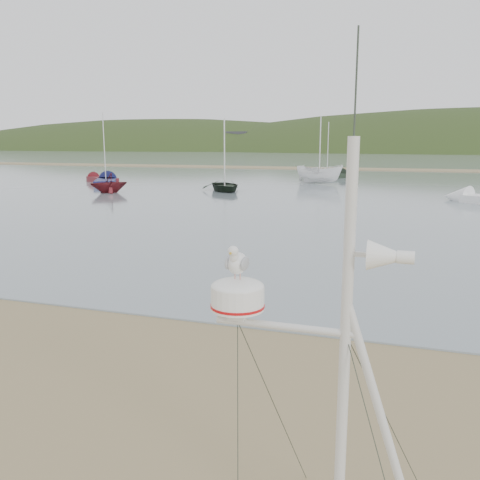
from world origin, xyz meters
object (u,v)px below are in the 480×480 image
(boat_dark, at_px, (225,164))
(sailboat_dark_mid, at_px, (338,175))
(mast_rig, at_px, (334,451))
(sailboat_blue_near, at_px, (107,180))
(boat_white, at_px, (320,159))
(dinghy_red_far, at_px, (96,179))
(boat_red, at_px, (108,174))
(sailboat_white_near, at_px, (478,199))

(boat_dark, relative_size, sailboat_dark_mid, 0.65)
(mast_rig, relative_size, sailboat_blue_near, 0.68)
(boat_white, xyz_separation_m, dinghy_red_far, (-21.93, -4.39, -2.13))
(boat_white, bearing_deg, sailboat_dark_mid, 8.94)
(boat_red, bearing_deg, mast_rig, -15.55)
(dinghy_red_far, bearing_deg, sailboat_blue_near, -28.41)
(mast_rig, bearing_deg, sailboat_dark_mid, 97.17)
(sailboat_white_near, relative_size, dinghy_red_far, 1.19)
(dinghy_red_far, bearing_deg, sailboat_dark_mid, 29.76)
(boat_dark, xyz_separation_m, dinghy_red_far, (-15.83, 5.53, -1.91))
(sailboat_blue_near, bearing_deg, boat_red, -56.78)
(dinghy_red_far, bearing_deg, boat_white, 11.33)
(boat_white, xyz_separation_m, sailboat_dark_mid, (0.76, 8.58, -2.12))
(boat_white, bearing_deg, mast_rig, -156.54)
(mast_rig, height_order, sailboat_dark_mid, sailboat_dark_mid)
(boat_dark, bearing_deg, sailboat_blue_near, 127.25)
(mast_rig, distance_m, sailboat_white_near, 32.85)
(boat_dark, relative_size, sailboat_blue_near, 0.59)
(boat_dark, relative_size, dinghy_red_far, 0.76)
(boat_white, relative_size, sailboat_white_near, 0.70)
(mast_rig, bearing_deg, sailboat_blue_near, 124.96)
(sailboat_white_near, xyz_separation_m, dinghy_red_far, (-34.49, 7.81, -0.01))
(mast_rig, bearing_deg, boat_dark, 111.32)
(sailboat_white_near, bearing_deg, sailboat_blue_near, 168.29)
(boat_red, relative_size, sailboat_dark_mid, 0.44)
(boat_dark, relative_size, boat_white, 0.91)
(boat_dark, xyz_separation_m, sailboat_white_near, (18.66, -2.28, -1.90))
(boat_dark, height_order, boat_red, boat_dark)
(boat_red, xyz_separation_m, boat_white, (14.40, 13.93, 0.91))
(boat_white, bearing_deg, dinghy_red_far, 115.32)
(mast_rig, height_order, boat_white, mast_rig)
(mast_rig, relative_size, boat_white, 1.04)
(sailboat_white_near, bearing_deg, boat_white, 135.83)
(mast_rig, xyz_separation_m, sailboat_dark_mid, (-6.69, 53.23, -0.90))
(boat_red, relative_size, sailboat_white_near, 0.43)
(boat_red, height_order, sailboat_dark_mid, sailboat_dark_mid)
(mast_rig, bearing_deg, boat_white, 99.47)
(sailboat_white_near, xyz_separation_m, sailboat_blue_near, (-32.50, 6.74, -0.00))
(mast_rig, height_order, sailboat_white_near, sailboat_white_near)
(boat_dark, distance_m, boat_white, 11.65)
(mast_rig, bearing_deg, boat_red, 125.42)
(mast_rig, distance_m, sailboat_blue_near, 47.81)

